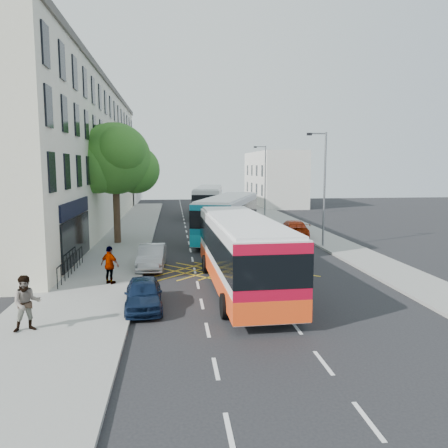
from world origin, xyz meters
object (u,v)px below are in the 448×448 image
object	(u,v)px
distant_car_grey	(206,205)
lamp_near	(323,183)
bus_near	(241,252)
bus_mid	(228,217)
distant_car_silver	(246,204)
pedestrian_near	(27,303)
parked_car_silver	(152,257)
bus_far	(209,201)
motorbike	(290,289)
lamp_far	(264,177)
red_hatchback	(293,228)
street_tree	(115,159)
parked_car_blue	(143,294)
pedestrian_far	(110,265)

from	to	relation	value
distant_car_grey	lamp_near	bearing A→B (deg)	-83.52
bus_near	bus_mid	xyz separation A→B (m)	(1.19, 14.15, 0.02)
distant_car_grey	distant_car_silver	world-z (taller)	distant_car_silver
bus_near	pedestrian_near	bearing A→B (deg)	-150.64
lamp_near	distant_car_grey	world-z (taller)	lamp_near
distant_car_silver	parked_car_silver	bearing A→B (deg)	67.07
parked_car_silver	distant_car_grey	bearing A→B (deg)	82.77
bus_far	parked_car_silver	xyz separation A→B (m)	(-5.38, -26.00, -1.15)
bus_near	motorbike	size ratio (longest dim) A/B	5.26
lamp_far	red_hatchback	distance (m)	15.55
street_tree	distant_car_silver	bearing A→B (deg)	61.34
parked_car_blue	parked_car_silver	xyz separation A→B (m)	(0.00, 7.17, 0.05)
lamp_near	pedestrian_far	world-z (taller)	lamp_near
parked_car_blue	pedestrian_near	distance (m)	4.49
parked_car_blue	parked_car_silver	distance (m)	7.17
lamp_near	bus_far	bearing A→B (deg)	107.12
bus_mid	street_tree	bearing A→B (deg)	-152.06
parked_car_silver	red_hatchback	xyz separation A→B (m)	(11.10, 10.15, 0.02)
lamp_near	parked_car_silver	distance (m)	13.47
bus_mid	parked_car_blue	size ratio (longest dim) A/B	3.38
motorbike	pedestrian_far	size ratio (longest dim) A/B	1.25
bus_far	distant_car_silver	bearing A→B (deg)	61.57
parked_car_silver	lamp_near	bearing A→B (deg)	26.04
distant_car_grey	bus_mid	bearing A→B (deg)	-95.98
bus_near	bus_mid	distance (m)	14.20
motorbike	pedestrian_near	xyz separation A→B (m)	(-9.55, -1.17, 0.17)
pedestrian_far	parked_car_silver	bearing A→B (deg)	-81.41
lamp_far	parked_car_blue	distance (m)	34.66
lamp_far	bus_near	bearing A→B (deg)	-103.90
street_tree	bus_near	world-z (taller)	street_tree
red_hatchback	distant_car_grey	world-z (taller)	distant_car_grey
distant_car_grey	distant_car_silver	xyz separation A→B (m)	(5.51, 0.64, 0.03)
distant_car_grey	pedestrian_near	world-z (taller)	pedestrian_near
street_tree	bus_mid	size ratio (longest dim) A/B	0.71
pedestrian_near	distant_car_silver	bearing A→B (deg)	52.31
street_tree	red_hatchback	xyz separation A→B (m)	(14.01, 2.00, -5.59)
distant_car_silver	pedestrian_far	distance (m)	39.57
parked_car_silver	lamp_far	bearing A→B (deg)	67.24
lamp_near	bus_near	world-z (taller)	lamp_near
lamp_far	pedestrian_near	bearing A→B (deg)	-114.15
street_tree	motorbike	distance (m)	19.41
bus_near	distant_car_silver	xyz separation A→B (m)	(6.68, 38.42, -1.05)
bus_far	pedestrian_near	world-z (taller)	bus_far
parked_car_blue	red_hatchback	world-z (taller)	red_hatchback
lamp_far	pedestrian_far	world-z (taller)	lamp_far
pedestrian_near	pedestrian_far	bearing A→B (deg)	52.90
lamp_near	parked_car_blue	world-z (taller)	lamp_near
bus_far	parked_car_blue	xyz separation A→B (m)	(-5.38, -33.17, -1.20)
lamp_near	motorbike	distance (m)	15.27
street_tree	distant_car_grey	distance (m)	26.98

